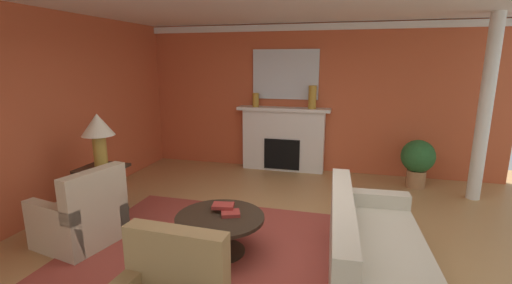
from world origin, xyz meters
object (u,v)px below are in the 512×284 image
side_table (104,187)px  coffee_table (220,226)px  vase_mantel_left (256,100)px  sofa (372,257)px  armchair_near_window (81,219)px  vase_mantel_right (312,97)px  fireplace (283,141)px  potted_plant (418,160)px  table_lamp (98,130)px  mantel_mirror (285,74)px

side_table → coffee_table: bearing=-16.5°
vase_mantel_left → sofa: bearing=-58.9°
side_table → armchair_near_window: bearing=-70.1°
armchair_near_window → vase_mantel_left: size_ratio=3.54×
coffee_table → vase_mantel_right: 3.53m
side_table → vase_mantel_right: (2.60, 2.70, 1.08)m
fireplace → side_table: 3.44m
sofa → coffee_table: sofa is taller
sofa → vase_mantel_right: vase_mantel_right is taller
fireplace → potted_plant: fireplace is taller
sofa → vase_mantel_right: bearing=106.0°
side_table → vase_mantel_right: size_ratio=1.61×
potted_plant → sofa: bearing=-105.7°
potted_plant → coffee_table: bearing=-130.5°
armchair_near_window → vase_mantel_left: bearing=70.8°
table_lamp → mantel_mirror: bearing=54.5°
mantel_mirror → coffee_table: mantel_mirror is taller
sofa → side_table: (-3.59, 0.77, 0.10)m
armchair_near_window → table_lamp: 1.24m
vase_mantel_left → vase_mantel_right: bearing=0.0°
fireplace → mantel_mirror: bearing=90.0°
sofa → vase_mantel_left: 4.20m
fireplace → armchair_near_window: (-1.76, -3.54, -0.29)m
mantel_mirror → coffee_table: bearing=-91.5°
armchair_near_window → vase_mantel_right: (2.31, 3.49, 1.17)m
side_table → vase_mantel_left: vase_mantel_left is taller
side_table → potted_plant: potted_plant is taller
fireplace → potted_plant: bearing=-9.4°
coffee_table → potted_plant: (2.50, 2.93, 0.16)m
vase_mantel_right → fireplace: bearing=174.8°
coffee_table → potted_plant: bearing=49.5°
side_table → potted_plant: bearing=27.8°
sofa → coffee_table: 1.64m
fireplace → potted_plant: size_ratio=2.16×
table_lamp → potted_plant: size_ratio=0.90×
sofa → vase_mantel_right: 3.80m
armchair_near_window → side_table: (-0.29, 0.79, 0.09)m
mantel_mirror → sofa: mantel_mirror is taller
mantel_mirror → potted_plant: (2.42, -0.52, -1.39)m
side_table → vase_mantel_left: bearing=61.0°
coffee_table → sofa: bearing=-6.6°
fireplace → sofa: 3.86m
vase_mantel_left → potted_plant: size_ratio=0.32×
armchair_near_window → vase_mantel_right: vase_mantel_right is taller
mantel_mirror → vase_mantel_right: bearing=-17.2°
fireplace → vase_mantel_right: bearing=-5.2°
fireplace → side_table: size_ratio=2.57×
fireplace → mantel_mirror: size_ratio=1.40×
fireplace → armchair_near_window: fireplace is taller
armchair_near_window → table_lamp: table_lamp is taller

